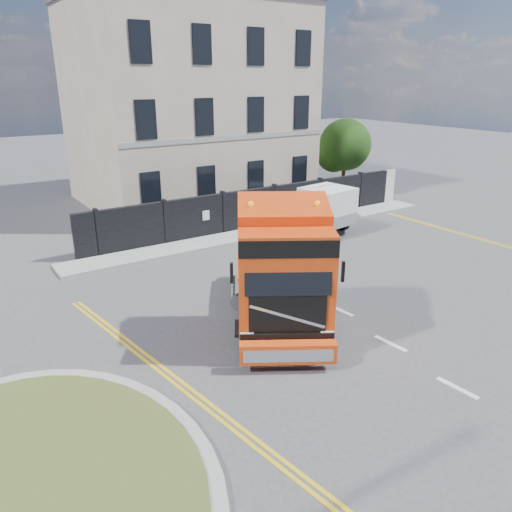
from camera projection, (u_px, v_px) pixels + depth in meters
ground at (258, 329)px, 15.01m from camera, size 120.00×120.00×0.00m
traffic_island at (28, 493)px, 8.99m from camera, size 6.80×6.80×0.17m
hoarding_fence at (267, 207)px, 25.14m from camera, size 18.80×0.25×2.00m
georgian_building at (187, 102)px, 29.12m from camera, size 12.30×10.30×12.80m
tree at (342, 147)px, 30.94m from camera, size 3.20×3.20×4.80m
pavement_far at (268, 230)px, 24.46m from camera, size 20.00×1.60×0.12m
truck at (282, 275)px, 14.35m from camera, size 5.55×6.91×3.96m
flatbed_pickup at (318, 206)px, 24.32m from camera, size 2.81×5.62×2.24m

